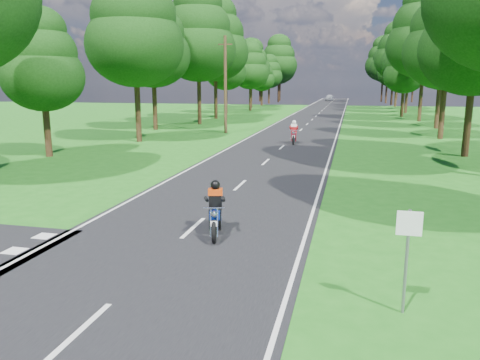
# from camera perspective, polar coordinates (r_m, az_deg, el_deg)

# --- Properties ---
(ground) EXTENTS (160.00, 160.00, 0.00)m
(ground) POSITION_cam_1_polar(r_m,az_deg,el_deg) (12.18, -8.82, -8.63)
(ground) COLOR #1C6316
(ground) RESTS_ON ground
(main_road) EXTENTS (7.00, 140.00, 0.02)m
(main_road) POSITION_cam_1_polar(r_m,az_deg,el_deg) (60.85, 9.25, 7.69)
(main_road) COLOR black
(main_road) RESTS_ON ground
(road_markings) EXTENTS (7.40, 140.00, 0.01)m
(road_markings) POSITION_cam_1_polar(r_m,az_deg,el_deg) (59.00, 8.98, 7.58)
(road_markings) COLOR silver
(road_markings) RESTS_ON main_road
(treeline) EXTENTS (40.00, 115.35, 14.78)m
(treeline) POSITION_cam_1_polar(r_m,az_deg,el_deg) (70.79, 11.30, 14.85)
(treeline) COLOR black
(treeline) RESTS_ON ground
(telegraph_pole) EXTENTS (1.20, 0.26, 8.00)m
(telegraph_pole) POSITION_cam_1_polar(r_m,az_deg,el_deg) (39.92, -1.79, 11.58)
(telegraph_pole) COLOR #382616
(telegraph_pole) RESTS_ON ground
(road_sign) EXTENTS (0.45, 0.07, 2.00)m
(road_sign) POSITION_cam_1_polar(r_m,az_deg,el_deg) (9.07, 19.76, -7.44)
(road_sign) COLOR slate
(road_sign) RESTS_ON ground
(rider_near_blue) EXTENTS (1.02, 1.92, 1.52)m
(rider_near_blue) POSITION_cam_1_polar(r_m,az_deg,el_deg) (13.12, -3.04, -3.43)
(rider_near_blue) COLOR navy
(rider_near_blue) RESTS_ON main_road
(rider_far_red) EXTENTS (0.83, 2.00, 1.62)m
(rider_far_red) POSITION_cam_1_polar(r_m,az_deg,el_deg) (33.07, 6.58, 5.84)
(rider_far_red) COLOR #AF0D21
(rider_far_red) RESTS_ON main_road
(distant_car) EXTENTS (1.81, 4.44, 1.51)m
(distant_car) POSITION_cam_1_polar(r_m,az_deg,el_deg) (111.81, 10.84, 9.83)
(distant_car) COLOR silver
(distant_car) RESTS_ON main_road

